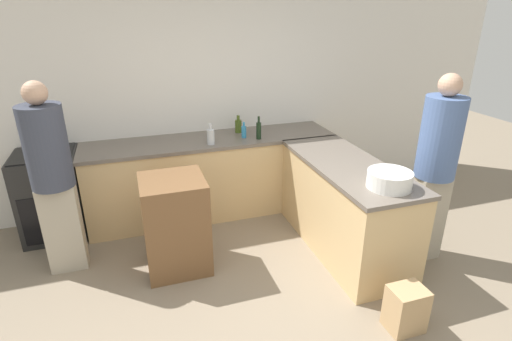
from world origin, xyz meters
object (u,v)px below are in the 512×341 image
(mixing_bowl, at_px, (389,180))
(island_table, at_px, (175,224))
(range_oven, at_px, (51,195))
(vinegar_bottle_clear, at_px, (211,136))
(olive_oil_bottle, at_px, (238,126))
(person_by_range, at_px, (52,174))
(person_at_peninsula, at_px, (435,165))
(paper_bag, at_px, (406,309))
(dish_soap_bottle, at_px, (244,131))
(wine_bottle_dark, at_px, (259,130))

(mixing_bowl, bearing_deg, island_table, 155.38)
(range_oven, xyz_separation_m, vinegar_bottle_clear, (1.72, -0.22, 0.55))
(island_table, relative_size, olive_oil_bottle, 4.38)
(mixing_bowl, xyz_separation_m, person_by_range, (-2.71, 1.09, -0.03))
(mixing_bowl, distance_m, person_at_peninsula, 0.66)
(mixing_bowl, xyz_separation_m, paper_bag, (-0.15, -0.59, -0.82))
(island_table, xyz_separation_m, mixing_bowl, (1.71, -0.78, 0.55))
(dish_soap_bottle, bearing_deg, paper_bag, -75.08)
(range_oven, xyz_separation_m, person_at_peninsula, (3.53, -1.61, 0.52))
(island_table, xyz_separation_m, dish_soap_bottle, (0.95, 0.91, 0.55))
(wine_bottle_dark, relative_size, paper_bag, 0.71)
(dish_soap_bottle, bearing_deg, wine_bottle_dark, -35.45)
(olive_oil_bottle, height_order, person_at_peninsula, person_at_peninsula)
(person_at_peninsula, bearing_deg, mixing_bowl, -163.53)
(dish_soap_bottle, bearing_deg, person_at_peninsula, -47.25)
(range_oven, distance_m, mixing_bowl, 3.45)
(island_table, distance_m, paper_bag, 2.10)
(mixing_bowl, height_order, dish_soap_bottle, dish_soap_bottle)
(island_table, distance_m, mixing_bowl, 1.96)
(island_table, distance_m, person_at_peninsula, 2.48)
(mixing_bowl, xyz_separation_m, vinegar_bottle_clear, (-1.17, 1.58, 0.02))
(paper_bag, bearing_deg, dish_soap_bottle, 104.92)
(person_at_peninsula, distance_m, paper_bag, 1.37)
(island_table, bearing_deg, range_oven, 139.29)
(person_at_peninsula, bearing_deg, vinegar_bottle_clear, 142.41)
(range_oven, relative_size, paper_bag, 2.56)
(range_oven, xyz_separation_m, mixing_bowl, (2.89, -1.80, 0.54))
(vinegar_bottle_clear, distance_m, person_by_range, 1.61)
(island_table, distance_m, wine_bottle_dark, 1.48)
(person_by_range, bearing_deg, vinegar_bottle_clear, 17.69)
(wine_bottle_dark, bearing_deg, paper_bag, -78.00)
(olive_oil_bottle, bearing_deg, wine_bottle_dark, -64.19)
(vinegar_bottle_clear, bearing_deg, range_oven, 172.66)
(island_table, xyz_separation_m, person_by_range, (-1.00, 0.31, 0.51))
(wine_bottle_dark, xyz_separation_m, vinegar_bottle_clear, (-0.56, -0.01, -0.01))
(mixing_bowl, height_order, paper_bag, mixing_bowl)
(mixing_bowl, bearing_deg, person_by_range, 158.04)
(olive_oil_bottle, bearing_deg, range_oven, -177.14)
(range_oven, height_order, paper_bag, range_oven)
(mixing_bowl, relative_size, vinegar_bottle_clear, 1.62)
(person_at_peninsula, height_order, paper_bag, person_at_peninsula)
(vinegar_bottle_clear, bearing_deg, mixing_bowl, -53.37)
(dish_soap_bottle, height_order, vinegar_bottle_clear, vinegar_bottle_clear)
(mixing_bowl, bearing_deg, vinegar_bottle_clear, 126.63)
(mixing_bowl, relative_size, paper_bag, 1.01)
(range_oven, height_order, mixing_bowl, mixing_bowl)
(olive_oil_bottle, distance_m, paper_bag, 2.71)
(mixing_bowl, bearing_deg, paper_bag, -104.23)
(range_oven, bearing_deg, dish_soap_bottle, -2.81)
(mixing_bowl, relative_size, dish_soap_bottle, 2.04)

